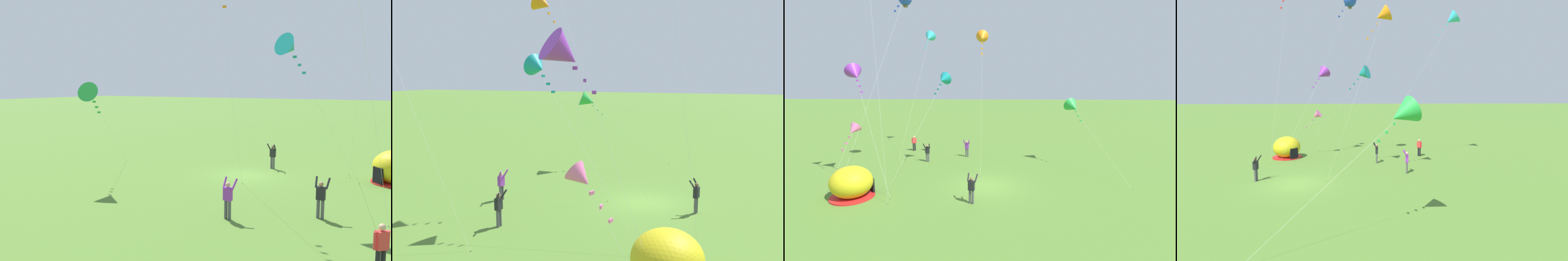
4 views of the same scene
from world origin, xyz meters
TOP-DOWN VIEW (x-y plane):
  - ground_plane at (0.00, 0.00)m, footprint 300.00×300.00m
  - person_far_back at (-6.09, 6.10)m, footprint 0.68×0.50m
  - person_flying_kite at (-2.44, 8.25)m, footprint 0.67×0.53m
  - person_watching_sky at (-8.84, 10.61)m, footprint 0.46×0.43m
  - person_arms_raised at (-0.88, -3.01)m, footprint 0.70×0.58m
  - kite_teal at (-4.09, 4.83)m, footprint 3.64×6.98m
  - kite_green at (7.69, 6.28)m, footprint 3.53×7.36m

SIDE VIEW (x-z plane):
  - ground_plane at x=0.00m, z-range 0.00..0.00m
  - person_watching_sky at x=-8.84m, z-range 0.10..1.82m
  - person_arms_raised at x=-0.88m, z-range 0.05..1.94m
  - person_far_back at x=-6.09m, z-range 0.05..1.94m
  - person_flying_kite at x=-2.44m, z-range 0.05..1.94m
  - kite_green at x=7.69m, z-range 2.33..8.59m
  - kite_teal at x=-4.09m, z-range 3.61..12.19m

